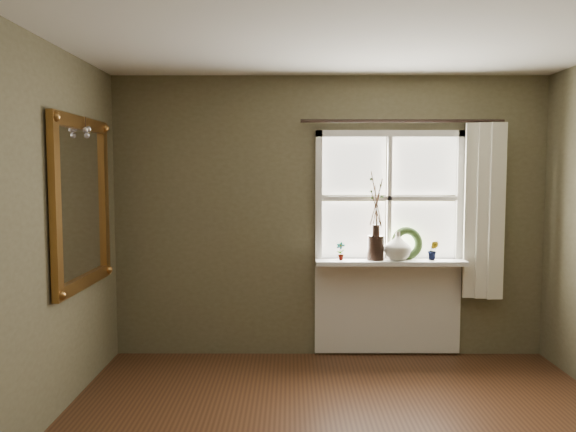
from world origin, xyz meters
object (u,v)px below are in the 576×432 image
(dark_jug, at_px, (376,248))
(gilt_mirror, at_px, (82,202))
(cream_vase, at_px, (398,246))
(wreath, at_px, (407,247))

(dark_jug, height_order, gilt_mirror, gilt_mirror)
(dark_jug, relative_size, gilt_mirror, 0.17)
(dark_jug, bearing_deg, cream_vase, 0.00)
(dark_jug, relative_size, cream_vase, 0.87)
(dark_jug, height_order, wreath, wreath)
(dark_jug, relative_size, wreath, 0.73)
(cream_vase, xyz_separation_m, wreath, (0.09, 0.04, -0.01))
(dark_jug, distance_m, gilt_mirror, 2.54)
(dark_jug, xyz_separation_m, wreath, (0.29, 0.04, 0.00))
(gilt_mirror, bearing_deg, wreath, 16.98)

